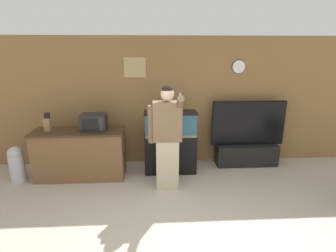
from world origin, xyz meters
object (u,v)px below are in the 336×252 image
aquarium_on_stand (170,142)px  knife_block (47,124)px  person_standing (167,137)px  microwave (94,122)px  tv_on_stand (246,146)px  counter_island (81,154)px  trash_bin (17,164)px

aquarium_on_stand → knife_block: bearing=-177.1°
knife_block → person_standing: size_ratio=0.19×
microwave → knife_block: (-0.83, -0.00, -0.02)m
tv_on_stand → microwave: bearing=-173.3°
tv_on_stand → aquarium_on_stand: bearing=-171.4°
counter_island → trash_bin: size_ratio=2.45×
trash_bin → microwave: bearing=6.7°
knife_block → tv_on_stand: bearing=5.3°
knife_block → tv_on_stand: size_ratio=0.22×
person_standing → aquarium_on_stand: bearing=81.0°
microwave → person_standing: bearing=-22.6°
knife_block → tv_on_stand: (3.85, 0.36, -0.65)m
trash_bin → counter_island: bearing=6.6°
knife_block → trash_bin: (-0.57, -0.16, -0.70)m
microwave → knife_block: size_ratio=1.32×
aquarium_on_stand → person_standing: size_ratio=0.67×
aquarium_on_stand → tv_on_stand: (1.61, 0.24, -0.21)m
tv_on_stand → trash_bin: bearing=-173.3°
microwave → trash_bin: bearing=-173.3°
knife_block → trash_bin: size_ratio=0.50×
person_standing → trash_bin: bearing=172.0°
microwave → trash_bin: microwave is taller
counter_island → person_standing: 1.74m
counter_island → knife_block: (-0.54, 0.03, 0.58)m
counter_island → trash_bin: 1.13m
aquarium_on_stand → tv_on_stand: 1.64m
knife_block → aquarium_on_stand: knife_block is taller
aquarium_on_stand → trash_bin: size_ratio=1.80×
counter_island → tv_on_stand: tv_on_stand is taller
knife_block → trash_bin: bearing=-164.3°
aquarium_on_stand → trash_bin: 2.83m
microwave → person_standing: (1.30, -0.54, -0.12)m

